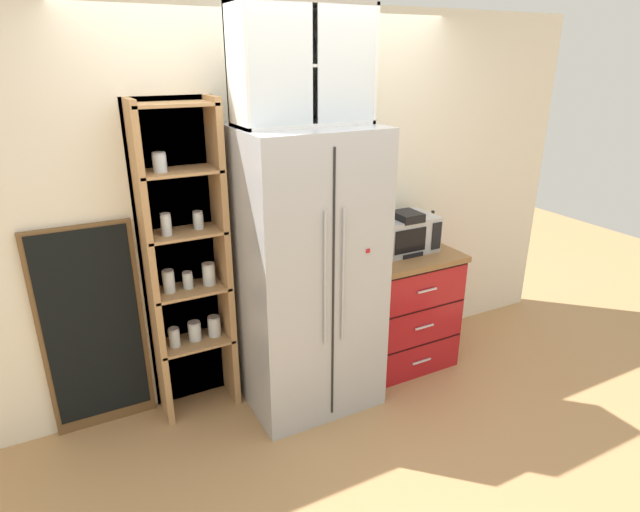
% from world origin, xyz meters
% --- Properties ---
extents(ground_plane, '(10.68, 10.68, 0.00)m').
position_xyz_m(ground_plane, '(0.00, 0.00, 0.00)').
color(ground_plane, tan).
extents(wall_back_cream, '(4.98, 0.10, 2.55)m').
position_xyz_m(wall_back_cream, '(0.00, 0.40, 1.27)').
color(wall_back_cream, silver).
rests_on(wall_back_cream, ground).
extents(refrigerator, '(0.84, 0.73, 1.86)m').
position_xyz_m(refrigerator, '(0.00, -0.01, 0.93)').
color(refrigerator, '#ADAFB5').
rests_on(refrigerator, ground).
extents(pantry_shelf_column, '(0.53, 0.30, 2.03)m').
position_xyz_m(pantry_shelf_column, '(-0.70, 0.28, 1.03)').
color(pantry_shelf_column, brown).
rests_on(pantry_shelf_column, ground).
extents(counter_cabinet, '(0.76, 0.60, 0.90)m').
position_xyz_m(counter_cabinet, '(0.82, 0.06, 0.45)').
color(counter_cabinet, '#A8161C').
rests_on(counter_cabinet, ground).
extents(microwave, '(0.44, 0.33, 0.26)m').
position_xyz_m(microwave, '(0.85, 0.11, 1.03)').
color(microwave, '#ADAFB5').
rests_on(microwave, counter_cabinet).
extents(coffee_maker, '(0.17, 0.20, 0.31)m').
position_xyz_m(coffee_maker, '(0.82, 0.07, 1.05)').
color(coffee_maker, black).
rests_on(coffee_maker, counter_cabinet).
extents(mug_red, '(0.12, 0.08, 0.10)m').
position_xyz_m(mug_red, '(0.56, 0.14, 0.95)').
color(mug_red, red).
rests_on(mug_red, counter_cabinet).
extents(bottle_amber, '(0.06, 0.06, 0.26)m').
position_xyz_m(bottle_amber, '(1.13, 0.13, 1.01)').
color(bottle_amber, brown).
rests_on(bottle_amber, counter_cabinet).
extents(bottle_clear, '(0.06, 0.06, 0.30)m').
position_xyz_m(bottle_clear, '(0.82, 0.01, 1.03)').
color(bottle_clear, silver).
rests_on(bottle_clear, counter_cabinet).
extents(upper_cabinet, '(0.80, 0.32, 0.66)m').
position_xyz_m(upper_cabinet, '(0.00, 0.04, 2.19)').
color(upper_cabinet, silver).
rests_on(upper_cabinet, refrigerator).
extents(chalkboard_menu, '(0.60, 0.04, 1.34)m').
position_xyz_m(chalkboard_menu, '(-1.29, 0.33, 0.67)').
color(chalkboard_menu, brown).
rests_on(chalkboard_menu, ground).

